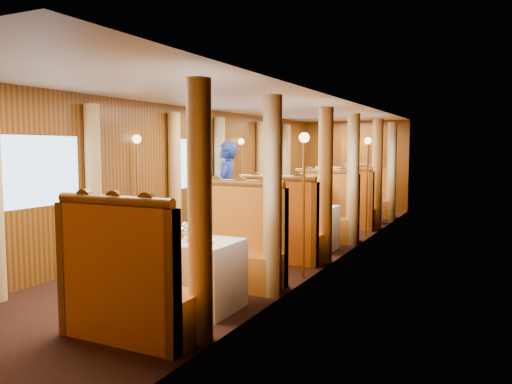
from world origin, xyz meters
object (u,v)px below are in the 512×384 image
Objects in this scene: table_mid at (304,228)px; banquette_far_fwd at (345,209)px; banquette_far_aft at (367,200)px; teapot_back at (185,232)px; banquette_near_fwd at (128,294)px; fruit_plate at (206,242)px; steward at (226,191)px; teapot_left at (171,234)px; table_far at (357,206)px; banquette_mid_aft at (323,217)px; banquette_mid_fwd at (281,234)px; tea_tray at (182,239)px; rose_vase_mid at (306,196)px; banquette_near_aft at (235,252)px; passenger at (319,202)px; rose_vase_far at (359,183)px; table_near at (190,274)px; teapot_right at (184,236)px.

banquette_far_fwd is at bearing 90.00° from table_mid.
teapot_back is (-0.10, -7.97, 0.39)m from banquette_far_aft.
fruit_plate is (0.27, 0.91, 0.35)m from banquette_near_fwd.
banquette_far_fwd is at bearing 125.80° from steward.
banquette_near_fwd reaches higher than teapot_left.
table_far is 1.02m from banquette_far_aft.
banquette_mid_aft reaches higher than fruit_plate.
fruit_plate is at bearing -88.12° from banquette_far_aft.
table_mid is at bearing 94.24° from fruit_plate.
tea_tray is (-0.08, -2.51, 0.33)m from banquette_mid_fwd.
tea_tray is 0.94× the size of rose_vase_mid.
banquette_near_aft reaches higher than passenger.
rose_vase_far is (0.03, 1.02, 0.50)m from banquette_far_fwd.
table_far is 7.04m from tea_tray.
tea_tray is at bearing -94.52° from banquette_near_aft.
table_near is at bearing 54.92° from teapot_left.
banquette_near_fwd is 3.72× the size of rose_vase_mid.
table_mid is 2.92× the size of rose_vase_far.
teapot_right is at bearing -89.94° from banquette_far_aft.
rose_vase_far is at bearing 113.23° from teapot_left.
teapot_right is (0.09, -0.11, 0.05)m from tea_tray.
banquette_near_aft is 4.97m from banquette_far_fwd.
teapot_back is 4.24m from passenger.
banquette_far_aft reaches higher than table_far.
passenger reaches higher than rose_vase_far.
steward is at bearing 172.15° from table_mid.
teapot_back is at bearing -90.82° from table_far.
table_near is 0.78× the size of banquette_near_fwd.
teapot_left is 0.20× the size of passenger.
banquette_mid_fwd reaches higher than teapot_left.
rose_vase_mid reaches higher than teapot_back.
steward is at bearing -154.81° from banquette_mid_aft.
teapot_left is 3.64m from rose_vase_mid.
banquette_near_fwd is 4.57m from rose_vase_mid.
table_mid is (0.00, 3.50, 0.00)m from table_near.
banquette_mid_aft reaches higher than teapot_left.
banquette_near_fwd is 3.50m from banquette_mid_fwd.
tea_tray is 7.03m from rose_vase_far.
banquette_mid_aft is at bearing 97.47° from steward.
banquette_near_fwd is at bearing -90.00° from banquette_far_aft.
fruit_plate is (0.27, -3.61, 0.39)m from table_mid.
table_near is at bearing 158.29° from fruit_plate.
rose_vase_mid is at bearing 89.80° from banquette_near_fwd.
rose_vase_far is at bearing 89.42° from passenger.
rose_vase_mid is at bearing -89.06° from banquette_mid_aft.
banquette_near_fwd and banquette_mid_fwd have the same top height.
teapot_right is (0.01, -7.13, 0.44)m from table_far.
banquette_near_aft reaches higher than tea_tray.
tea_tray is at bearing -90.78° from banquette_far_fwd.
banquette_mid_fwd is 1.28× the size of table_far.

